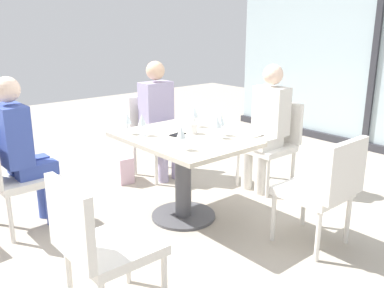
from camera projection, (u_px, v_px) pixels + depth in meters
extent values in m
plane|color=#A89E8E|center=(183.00, 217.00, 3.72)|extent=(12.00, 12.00, 0.00)
cube|color=#A4B7BC|center=(377.00, 47.00, 5.35)|extent=(4.46, 0.03, 2.70)
cube|color=#2D2D33|center=(376.00, 47.00, 5.33)|extent=(0.08, 0.06, 2.70)
cube|color=#2D2D33|center=(364.00, 145.00, 5.69)|extent=(4.46, 0.10, 0.10)
cube|color=#BCB29E|center=(183.00, 139.00, 3.52)|extent=(1.14, 0.81, 0.04)
cylinder|color=#4C4C51|center=(183.00, 180.00, 3.63)|extent=(0.14, 0.14, 0.69)
cylinder|color=#4C4C51|center=(183.00, 215.00, 3.72)|extent=(0.56, 0.56, 0.02)
cube|color=silver|center=(160.00, 139.00, 4.61)|extent=(0.46, 0.46, 0.06)
cube|color=silver|center=(146.00, 114.00, 4.72)|extent=(0.05, 0.46, 0.42)
cylinder|color=silver|center=(156.00, 167.00, 4.40)|extent=(0.04, 0.04, 0.39)
cylinder|color=silver|center=(186.00, 159.00, 4.65)|extent=(0.04, 0.04, 0.39)
cylinder|color=silver|center=(135.00, 158.00, 4.69)|extent=(0.04, 0.04, 0.39)
cylinder|color=silver|center=(164.00, 151.00, 4.94)|extent=(0.04, 0.04, 0.39)
cube|color=silver|center=(24.00, 179.00, 3.44)|extent=(0.46, 0.46, 0.06)
cylinder|color=silver|center=(60.00, 205.00, 3.48)|extent=(0.04, 0.04, 0.39)
cylinder|color=silver|center=(42.00, 191.00, 3.78)|extent=(0.04, 0.04, 0.39)
cylinder|color=silver|center=(11.00, 220.00, 3.23)|extent=(0.04, 0.04, 0.39)
cube|color=silver|center=(266.00, 148.00, 4.29)|extent=(0.46, 0.46, 0.06)
cube|color=silver|center=(283.00, 121.00, 4.38)|extent=(0.46, 0.05, 0.42)
cylinder|color=silver|center=(238.00, 168.00, 4.37)|extent=(0.04, 0.04, 0.39)
cylinder|color=silver|center=(268.00, 179.00, 4.08)|extent=(0.04, 0.04, 0.39)
cylinder|color=silver|center=(263.00, 160.00, 4.62)|extent=(0.04, 0.04, 0.39)
cylinder|color=silver|center=(293.00, 169.00, 4.33)|extent=(0.04, 0.04, 0.39)
cube|color=silver|center=(115.00, 247.00, 2.40)|extent=(0.46, 0.46, 0.06)
cube|color=silver|center=(70.00, 222.00, 2.18)|extent=(0.46, 0.05, 0.42)
cylinder|color=silver|center=(164.00, 284.00, 2.44)|extent=(0.04, 0.04, 0.39)
cylinder|color=silver|center=(127.00, 256.00, 2.74)|extent=(0.04, 0.04, 0.39)
cylinder|color=silver|center=(69.00, 279.00, 2.49)|extent=(0.04, 0.04, 0.39)
cube|color=silver|center=(313.00, 192.00, 3.19)|extent=(0.46, 0.46, 0.06)
cube|color=silver|center=(346.00, 170.00, 2.94)|extent=(0.05, 0.46, 0.42)
cylinder|color=silver|center=(304.00, 203.00, 3.52)|extent=(0.04, 0.04, 0.39)
cylinder|color=silver|center=(273.00, 217.00, 3.27)|extent=(0.04, 0.04, 0.39)
cylinder|color=silver|center=(348.00, 220.00, 3.23)|extent=(0.04, 0.04, 0.39)
cylinder|color=silver|center=(318.00, 236.00, 2.98)|extent=(0.04, 0.04, 0.39)
cylinder|color=#9E93B7|center=(163.00, 162.00, 4.48)|extent=(0.11, 0.11, 0.45)
cube|color=#9E93B7|center=(157.00, 134.00, 4.47)|extent=(0.32, 0.13, 0.11)
cylinder|color=#9E93B7|center=(176.00, 158.00, 4.59)|extent=(0.11, 0.11, 0.45)
cube|color=#9E93B7|center=(171.00, 132.00, 4.58)|extent=(0.32, 0.13, 0.11)
cube|color=#9E93B7|center=(156.00, 104.00, 4.54)|extent=(0.20, 0.34, 0.48)
sphere|color=#D8AD8C|center=(155.00, 71.00, 4.44)|extent=(0.20, 0.20, 0.20)
cylinder|color=#384C9E|center=(52.00, 199.00, 3.54)|extent=(0.11, 0.11, 0.45)
cube|color=#384C9E|center=(37.00, 170.00, 3.40)|extent=(0.13, 0.32, 0.11)
cylinder|color=#384C9E|center=(43.00, 192.00, 3.67)|extent=(0.11, 0.11, 0.45)
cube|color=#384C9E|center=(29.00, 164.00, 3.53)|extent=(0.13, 0.32, 0.11)
cube|color=#384C9E|center=(12.00, 135.00, 3.30)|extent=(0.34, 0.20, 0.48)
sphere|color=beige|center=(7.00, 90.00, 3.20)|extent=(0.20, 0.20, 0.20)
cylinder|color=silver|center=(247.00, 168.00, 4.30)|extent=(0.11, 0.11, 0.45)
cube|color=silver|center=(254.00, 139.00, 4.28)|extent=(0.13, 0.32, 0.11)
cylinder|color=silver|center=(261.00, 172.00, 4.17)|extent=(0.11, 0.11, 0.45)
cube|color=silver|center=(268.00, 143.00, 4.15)|extent=(0.13, 0.32, 0.11)
cube|color=silver|center=(271.00, 111.00, 4.21)|extent=(0.34, 0.20, 0.48)
sphere|color=beige|center=(273.00, 74.00, 4.11)|extent=(0.20, 0.20, 0.20)
cylinder|color=silver|center=(142.00, 135.00, 3.57)|extent=(0.06, 0.06, 0.00)
cylinder|color=silver|center=(142.00, 130.00, 3.56)|extent=(0.01, 0.01, 0.08)
cone|color=silver|center=(142.00, 119.00, 3.53)|extent=(0.07, 0.07, 0.09)
cylinder|color=silver|center=(220.00, 135.00, 3.58)|extent=(0.06, 0.06, 0.00)
cylinder|color=silver|center=(221.00, 130.00, 3.56)|extent=(0.01, 0.01, 0.08)
cone|color=silver|center=(221.00, 119.00, 3.54)|extent=(0.07, 0.07, 0.09)
cylinder|color=silver|center=(181.00, 149.00, 3.17)|extent=(0.06, 0.06, 0.00)
cylinder|color=silver|center=(181.00, 144.00, 3.16)|extent=(0.01, 0.01, 0.08)
cone|color=silver|center=(181.00, 132.00, 3.13)|extent=(0.07, 0.07, 0.09)
cylinder|color=silver|center=(128.00, 134.00, 3.62)|extent=(0.06, 0.06, 0.00)
cylinder|color=silver|center=(128.00, 128.00, 3.60)|extent=(0.01, 0.01, 0.08)
cone|color=silver|center=(127.00, 118.00, 3.58)|extent=(0.07, 0.07, 0.09)
cylinder|color=silver|center=(194.00, 126.00, 3.87)|extent=(0.06, 0.06, 0.00)
cylinder|color=silver|center=(194.00, 122.00, 3.85)|extent=(0.01, 0.01, 0.08)
cone|color=silver|center=(194.00, 112.00, 3.83)|extent=(0.07, 0.07, 0.09)
cylinder|color=silver|center=(217.00, 138.00, 3.49)|extent=(0.06, 0.06, 0.00)
cylinder|color=silver|center=(217.00, 132.00, 3.48)|extent=(0.01, 0.01, 0.08)
cone|color=silver|center=(217.00, 122.00, 3.45)|extent=(0.07, 0.07, 0.09)
cylinder|color=white|center=(193.00, 128.00, 3.62)|extent=(0.08, 0.08, 0.09)
cube|color=black|center=(178.00, 134.00, 3.59)|extent=(0.09, 0.15, 0.01)
cube|color=beige|center=(122.00, 168.00, 4.54)|extent=(0.32, 0.19, 0.28)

